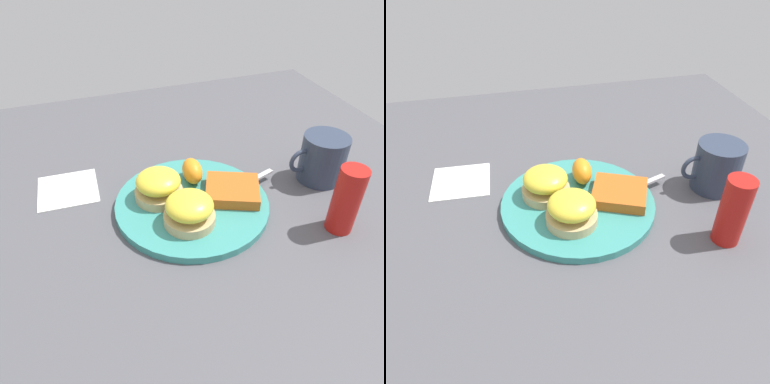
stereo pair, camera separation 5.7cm
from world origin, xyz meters
TOP-DOWN VIEW (x-y plane):
  - ground_plane at (0.00, 0.00)m, footprint 1.10×1.10m
  - plate at (0.00, 0.00)m, footprint 0.27×0.27m
  - sandwich_benedict_left at (0.05, -0.03)m, footprint 0.09×0.09m
  - sandwich_benedict_right at (0.02, 0.05)m, footprint 0.09×0.09m
  - hashbrown_patty at (-0.07, 0.01)m, footprint 0.12×0.12m
  - orange_wedge at (-0.02, -0.06)m, footprint 0.04×0.06m
  - fork at (-0.06, 0.01)m, footprint 0.21×0.09m
  - cup at (-0.26, -0.00)m, footprint 0.12×0.09m
  - napkin at (0.21, -0.13)m, footprint 0.11×0.11m
  - condiment_bottle at (-0.21, 0.13)m, footprint 0.04×0.04m

SIDE VIEW (x-z plane):
  - ground_plane at x=0.00m, z-range 0.00..0.00m
  - napkin at x=0.21m, z-range 0.00..0.00m
  - plate at x=0.00m, z-range 0.00..0.01m
  - fork at x=-0.06m, z-range 0.01..0.02m
  - hashbrown_patty at x=-0.07m, z-range 0.01..0.03m
  - orange_wedge at x=-0.02m, z-range 0.01..0.06m
  - sandwich_benedict_left at x=0.05m, z-range 0.01..0.07m
  - sandwich_benedict_right at x=0.02m, z-range 0.01..0.07m
  - cup at x=-0.26m, z-range 0.00..0.09m
  - condiment_bottle at x=-0.21m, z-range 0.00..0.12m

